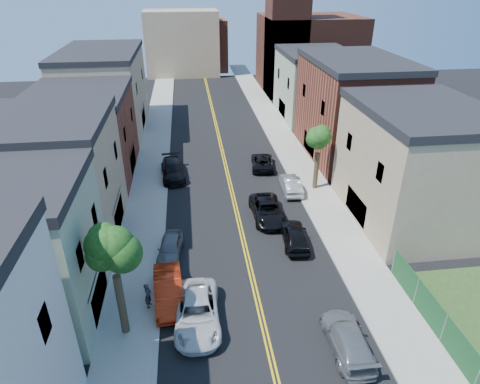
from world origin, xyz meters
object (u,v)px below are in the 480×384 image
object	(u,v)px
silver_car_right	(291,184)
black_suv_lane	(268,210)
grey_car_left	(170,248)
grey_car_right	(347,339)
white_pickup	(197,312)
black_car_left	(173,170)
black_car_right	(295,235)
red_sedan	(169,290)
dark_car_right_far	(262,162)
pedestrian_left	(148,295)

from	to	relation	value
silver_car_right	black_suv_lane	distance (m)	5.41
grey_car_left	grey_car_right	world-z (taller)	grey_car_right
silver_car_right	black_suv_lane	world-z (taller)	black_suv_lane
grey_car_left	grey_car_right	xyz separation A→B (m)	(9.70, -9.79, 0.02)
white_pickup	black_car_left	xyz separation A→B (m)	(-1.70, 20.02, 0.02)
grey_car_left	black_car_right	bearing A→B (deg)	8.83
black_suv_lane	red_sedan	bearing A→B (deg)	-132.60
black_suv_lane	grey_car_left	bearing A→B (deg)	-152.92
black_car_left	silver_car_right	bearing A→B (deg)	-26.93
red_sedan	dark_car_right_far	size ratio (longest dim) A/B	1.02
pedestrian_left	grey_car_left	bearing A→B (deg)	-1.55
red_sedan	black_car_right	xyz separation A→B (m)	(9.30, 4.99, -0.03)
white_pickup	silver_car_right	bearing A→B (deg)	60.00
grey_car_right	black_car_right	world-z (taller)	black_car_right
grey_car_right	grey_car_left	bearing A→B (deg)	-44.35
black_suv_lane	black_car_right	bearing A→B (deg)	-72.19
silver_car_right	black_car_right	bearing A→B (deg)	81.17
grey_car_right	black_car_right	distance (m)	10.08
black_car_right	silver_car_right	world-z (taller)	black_car_right
black_car_right	black_suv_lane	size ratio (longest dim) A/B	0.84
red_sedan	pedestrian_left	distance (m)	1.32
white_pickup	dark_car_right_far	distance (m)	22.51
white_pickup	pedestrian_left	distance (m)	3.30
black_suv_lane	white_pickup	bearing A→B (deg)	-120.49
grey_car_left	black_car_right	size ratio (longest dim) A/B	0.89
grey_car_left	pedestrian_left	distance (m)	5.38
dark_car_right_far	black_suv_lane	world-z (taller)	black_suv_lane
white_pickup	red_sedan	bearing A→B (deg)	130.01
silver_car_right	grey_car_left	bearing A→B (deg)	40.95
grey_car_left	red_sedan	bearing A→B (deg)	-82.91
silver_car_right	pedestrian_left	distance (m)	18.53
black_car_left	grey_car_right	world-z (taller)	black_car_left
black_car_right	black_suv_lane	distance (m)	4.18
dark_car_right_far	black_car_left	bearing A→B (deg)	14.21
white_pickup	black_car_right	distance (m)	10.39
grey_car_right	pedestrian_left	size ratio (longest dim) A/B	2.91
black_car_left	silver_car_right	size ratio (longest dim) A/B	1.23
grey_car_right	pedestrian_left	bearing A→B (deg)	-21.77
pedestrian_left	black_car_left	bearing A→B (deg)	7.64
red_sedan	silver_car_right	size ratio (longest dim) A/B	1.10
white_pickup	grey_car_right	bearing A→B (deg)	-19.55
red_sedan	black_car_right	bearing A→B (deg)	23.71
black_car_left	black_suv_lane	xyz separation A→B (m)	(7.96, -8.98, -0.04)
grey_car_left	white_pickup	bearing A→B (deg)	-68.88
silver_car_right	black_suv_lane	size ratio (longest dim) A/B	0.82
silver_car_right	black_suv_lane	bearing A→B (deg)	58.35
grey_car_left	black_car_right	world-z (taller)	black_car_right
black_car_right	pedestrian_left	xyz separation A→B (m)	(-10.50, -5.52, 0.22)
black_car_right	black_suv_lane	world-z (taller)	black_car_right
red_sedan	white_pickup	distance (m)	2.70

